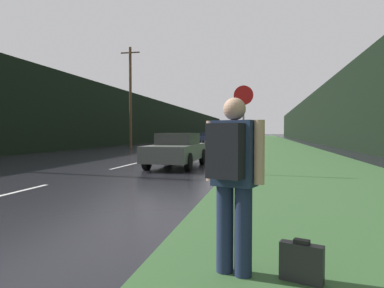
{
  "coord_description": "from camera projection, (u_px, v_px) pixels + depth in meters",
  "views": [
    {
      "loc": [
        5.89,
        -1.37,
        1.45
      ],
      "look_at": [
        2.64,
        14.06,
        0.91
      ],
      "focal_mm": 32.0,
      "sensor_mm": 36.0,
      "label": 1
    }
  ],
  "objects": [
    {
      "name": "car_passing_far",
      "position": [
        233.0,
        138.0,
        40.13
      ],
      "size": [
        1.95,
        4.66,
        1.52
      ],
      "rotation": [
        0.0,
        0.0,
        3.14
      ],
      "color": "#9E9EA3",
      "rests_on": "ground_plane"
    },
    {
      "name": "car_oncoming",
      "position": [
        207.0,
        137.0,
        50.3
      ],
      "size": [
        1.86,
        4.41,
        1.44
      ],
      "color": "#2D3856",
      "rests_on": "ground_plane"
    },
    {
      "name": "stop_sign",
      "position": [
        243.0,
        121.0,
        11.67
      ],
      "size": [
        0.67,
        0.07,
        3.05
      ],
      "color": "slate",
      "rests_on": "ground_plane"
    },
    {
      "name": "lane_stripe_e",
      "position": [
        192.0,
        150.0,
        28.53
      ],
      "size": [
        0.12,
        3.0,
        0.01
      ],
      "primitive_type": "cube",
      "color": "silver",
      "rests_on": "ground_plane"
    },
    {
      "name": "car_passing_near",
      "position": [
        177.0,
        149.0,
        14.46
      ],
      "size": [
        1.85,
        4.75,
        1.42
      ],
      "rotation": [
        0.0,
        0.0,
        3.14
      ],
      "color": "#4C514C",
      "rests_on": "ground_plane"
    },
    {
      "name": "utility_pole_far",
      "position": [
        130.0,
        96.0,
        31.27
      ],
      "size": [
        1.8,
        0.24,
        9.22
      ],
      "color": "#4C3823",
      "rests_on": "ground_plane"
    },
    {
      "name": "lane_stripe_c",
      "position": [
        125.0,
        166.0,
        14.84
      ],
      "size": [
        0.12,
        3.0,
        0.01
      ],
      "primitive_type": "cube",
      "color": "silver",
      "rests_on": "ground_plane"
    },
    {
      "name": "treeline_far_side",
      "position": [
        157.0,
        122.0,
        53.58
      ],
      "size": [
        2.0,
        140.0,
        6.24
      ],
      "primitive_type": "cube",
      "color": "black",
      "rests_on": "ground_plane"
    },
    {
      "name": "treeline_near_side",
      "position": [
        319.0,
        118.0,
        48.58
      ],
      "size": [
        2.0,
        140.0,
        7.05
      ],
      "primitive_type": "cube",
      "color": "black",
      "rests_on": "ground_plane"
    },
    {
      "name": "hitchhiker_with_backpack",
      "position": [
        233.0,
        175.0,
        3.4
      ],
      "size": [
        0.6,
        0.52,
        1.8
      ],
      "rotation": [
        0.0,
        0.0,
        -0.33
      ],
      "color": "#1E2847",
      "rests_on": "ground_plane"
    },
    {
      "name": "lane_stripe_d",
      "position": [
        169.0,
        155.0,
        21.68
      ],
      "size": [
        0.12,
        3.0,
        0.01
      ],
      "primitive_type": "cube",
      "color": "silver",
      "rests_on": "ground_plane"
    },
    {
      "name": "grass_verge",
      "position": [
        279.0,
        145.0,
        40.16
      ],
      "size": [
        6.0,
        240.0,
        0.02
      ],
      "primitive_type": "cube",
      "color": "#33562D",
      "rests_on": "ground_plane"
    },
    {
      "name": "lane_stripe_b",
      "position": [
        7.0,
        194.0,
        7.99
      ],
      "size": [
        0.12,
        3.0,
        0.01
      ],
      "primitive_type": "cube",
      "color": "silver",
      "rests_on": "ground_plane"
    },
    {
      "name": "suitcase",
      "position": [
        301.0,
        263.0,
        3.26
      ],
      "size": [
        0.42,
        0.24,
        0.43
      ],
      "rotation": [
        0.0,
        0.0,
        -0.33
      ],
      "color": "#232326",
      "rests_on": "ground_plane"
    }
  ]
}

